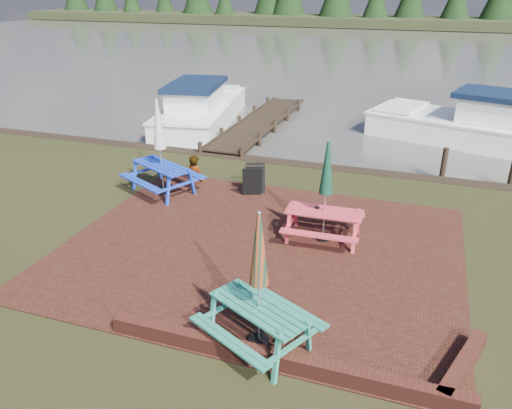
{
  "coord_description": "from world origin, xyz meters",
  "views": [
    {
      "loc": [
        3.2,
        -8.64,
        5.72
      ],
      "look_at": [
        -0.19,
        1.26,
        1.0
      ],
      "focal_mm": 35.0,
      "sensor_mm": 36.0,
      "label": 1
    }
  ],
  "objects_px": {
    "picnic_table_blue": "(161,161)",
    "boat_jetty": "(201,110)",
    "chalkboard": "(254,180)",
    "boat_near": "(485,128)",
    "picnic_table_red": "(325,207)",
    "person": "(194,156)",
    "picnic_table_teal": "(259,301)",
    "jetty": "(259,123)"
  },
  "relations": [
    {
      "from": "picnic_table_blue",
      "to": "boat_jetty",
      "type": "xyz_separation_m",
      "value": [
        -2.39,
        7.88,
        -0.5
      ]
    },
    {
      "from": "picnic_table_blue",
      "to": "boat_near",
      "type": "bearing_deg",
      "value": 69.95
    },
    {
      "from": "person",
      "to": "boat_near",
      "type": "bearing_deg",
      "value": -122.87
    },
    {
      "from": "picnic_table_red",
      "to": "boat_near",
      "type": "height_order",
      "value": "picnic_table_red"
    },
    {
      "from": "picnic_table_teal",
      "to": "boat_jetty",
      "type": "height_order",
      "value": "picnic_table_teal"
    },
    {
      "from": "boat_jetty",
      "to": "person",
      "type": "xyz_separation_m",
      "value": [
        2.92,
        -6.81,
        0.37
      ]
    },
    {
      "from": "boat_near",
      "to": "picnic_table_red",
      "type": "bearing_deg",
      "value": 174.22
    },
    {
      "from": "picnic_table_teal",
      "to": "picnic_table_red",
      "type": "height_order",
      "value": "picnic_table_red"
    },
    {
      "from": "chalkboard",
      "to": "person",
      "type": "relative_size",
      "value": 0.54
    },
    {
      "from": "picnic_table_red",
      "to": "picnic_table_blue",
      "type": "xyz_separation_m",
      "value": [
        -5.08,
        1.41,
        0.09
      ]
    },
    {
      "from": "jetty",
      "to": "boat_jetty",
      "type": "distance_m",
      "value": 2.72
    },
    {
      "from": "person",
      "to": "picnic_table_red",
      "type": "bearing_deg",
      "value": 167.46
    },
    {
      "from": "picnic_table_red",
      "to": "picnic_table_teal",
      "type": "bearing_deg",
      "value": -95.35
    },
    {
      "from": "boat_near",
      "to": "boat_jetty",
      "type": "bearing_deg",
      "value": 110.89
    },
    {
      "from": "picnic_table_blue",
      "to": "chalkboard",
      "type": "relative_size",
      "value": 3.04
    },
    {
      "from": "picnic_table_blue",
      "to": "chalkboard",
      "type": "xyz_separation_m",
      "value": [
        2.6,
        0.65,
        -0.49
      ]
    },
    {
      "from": "picnic_table_red",
      "to": "chalkboard",
      "type": "distance_m",
      "value": 3.25
    },
    {
      "from": "picnic_table_red",
      "to": "person",
      "type": "distance_m",
      "value": 5.18
    },
    {
      "from": "jetty",
      "to": "chalkboard",
      "type": "bearing_deg",
      "value": -72.46
    },
    {
      "from": "jetty",
      "to": "picnic_table_blue",
      "type": "bearing_deg",
      "value": -92.17
    },
    {
      "from": "boat_jetty",
      "to": "boat_near",
      "type": "bearing_deg",
      "value": -5.85
    },
    {
      "from": "picnic_table_red",
      "to": "jetty",
      "type": "height_order",
      "value": "picnic_table_red"
    },
    {
      "from": "picnic_table_blue",
      "to": "jetty",
      "type": "height_order",
      "value": "picnic_table_blue"
    },
    {
      "from": "picnic_table_blue",
      "to": "jetty",
      "type": "bearing_deg",
      "value": 114.6
    },
    {
      "from": "picnic_table_teal",
      "to": "chalkboard",
      "type": "bearing_deg",
      "value": 137.03
    },
    {
      "from": "picnic_table_teal",
      "to": "jetty",
      "type": "xyz_separation_m",
      "value": [
        -4.52,
        13.41,
        -0.76
      ]
    },
    {
      "from": "boat_near",
      "to": "person",
      "type": "xyz_separation_m",
      "value": [
        -8.75,
        -7.64,
        0.34
      ]
    },
    {
      "from": "picnic_table_red",
      "to": "chalkboard",
      "type": "relative_size",
      "value": 2.77
    },
    {
      "from": "picnic_table_blue",
      "to": "person",
      "type": "relative_size",
      "value": 1.66
    },
    {
      "from": "picnic_table_blue",
      "to": "person",
      "type": "height_order",
      "value": "picnic_table_blue"
    },
    {
      "from": "boat_near",
      "to": "person",
      "type": "relative_size",
      "value": 5.41
    },
    {
      "from": "boat_near",
      "to": "person",
      "type": "height_order",
      "value": "boat_near"
    },
    {
      "from": "chalkboard",
      "to": "picnic_table_red",
      "type": "bearing_deg",
      "value": -62.34
    },
    {
      "from": "chalkboard",
      "to": "jetty",
      "type": "xyz_separation_m",
      "value": [
        -2.3,
        7.28,
        -0.35
      ]
    },
    {
      "from": "picnic_table_teal",
      "to": "picnic_table_red",
      "type": "bearing_deg",
      "value": 113.55
    },
    {
      "from": "chalkboard",
      "to": "boat_jetty",
      "type": "distance_m",
      "value": 8.78
    },
    {
      "from": "boat_jetty",
      "to": "picnic_table_teal",
      "type": "bearing_deg",
      "value": -71.58
    },
    {
      "from": "chalkboard",
      "to": "boat_jetty",
      "type": "relative_size",
      "value": 0.11
    },
    {
      "from": "chalkboard",
      "to": "boat_near",
      "type": "bearing_deg",
      "value": 27.7
    },
    {
      "from": "person",
      "to": "picnic_table_blue",
      "type": "bearing_deg",
      "value": 79.63
    },
    {
      "from": "picnic_table_red",
      "to": "boat_near",
      "type": "distance_m",
      "value": 10.96
    },
    {
      "from": "picnic_table_red",
      "to": "boat_jetty",
      "type": "relative_size",
      "value": 0.31
    }
  ]
}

